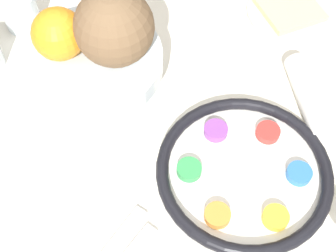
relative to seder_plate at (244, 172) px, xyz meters
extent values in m
plane|color=brown|center=(0.17, -0.02, -0.78)|extent=(8.00, 8.00, 0.00)
cube|color=silver|center=(0.17, -0.02, -0.40)|extent=(1.36, 1.05, 0.76)
cylinder|color=white|center=(0.00, 0.00, -0.01)|extent=(0.28, 0.28, 0.01)
torus|color=black|center=(0.00, 0.00, 0.00)|extent=(0.28, 0.28, 0.02)
cylinder|color=#844299|center=(0.09, 0.00, 0.00)|extent=(0.04, 0.04, 0.01)
cylinder|color=#33934C|center=(0.04, 0.08, 0.00)|extent=(0.04, 0.04, 0.01)
cylinder|color=orange|center=(-0.04, 0.08, 0.00)|extent=(0.04, 0.04, 0.01)
cylinder|color=gold|center=(-0.09, 0.00, 0.00)|extent=(0.04, 0.04, 0.01)
cylinder|color=#2D6BB7|center=(-0.04, -0.08, 0.00)|extent=(0.04, 0.04, 0.01)
cylinder|color=red|center=(0.04, -0.08, 0.00)|extent=(0.04, 0.04, 0.01)
cylinder|color=silver|center=(0.24, 0.15, -0.01)|extent=(0.12, 0.12, 0.01)
cylinder|color=silver|center=(0.24, 0.15, 0.04)|extent=(0.03, 0.03, 0.09)
cylinder|color=silver|center=(0.24, 0.15, 0.10)|extent=(0.23, 0.23, 0.03)
sphere|color=orange|center=(0.26, 0.18, 0.16)|extent=(0.08, 0.08, 0.08)
sphere|color=brown|center=(0.22, 0.11, 0.18)|extent=(0.12, 0.12, 0.12)
cylinder|color=beige|center=(0.27, -0.28, -0.01)|extent=(0.17, 0.17, 0.01)
cube|color=#D1B784|center=(0.27, -0.28, 0.00)|extent=(0.12, 0.12, 0.01)
cylinder|color=white|center=(0.07, -0.18, 0.01)|extent=(0.17, 0.10, 0.04)
cylinder|color=silver|center=(0.49, 0.20, 0.02)|extent=(0.07, 0.07, 0.07)
cube|color=silver|center=(0.08, -0.22, -0.01)|extent=(0.15, 0.04, 0.01)
camera|label=1|loc=(-0.25, 0.27, 0.66)|focal=50.00mm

